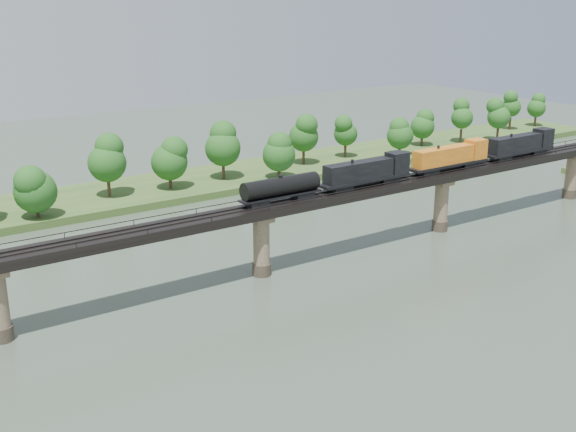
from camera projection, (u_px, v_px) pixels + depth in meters
ground at (388, 348)px, 91.86m from camera, size 400.00×400.00×0.00m
far_bank at (128, 194)px, 158.60m from camera, size 300.00×24.00×1.60m
bridge at (261, 243)px, 113.87m from camera, size 236.00×30.00×11.50m
bridge_superstructure at (261, 204)px, 111.98m from camera, size 220.00×4.90×0.75m
far_treeline at (96, 167)px, 148.25m from camera, size 289.06×17.54×13.60m
freight_train at (423, 162)px, 130.02m from camera, size 74.09×2.89×5.10m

